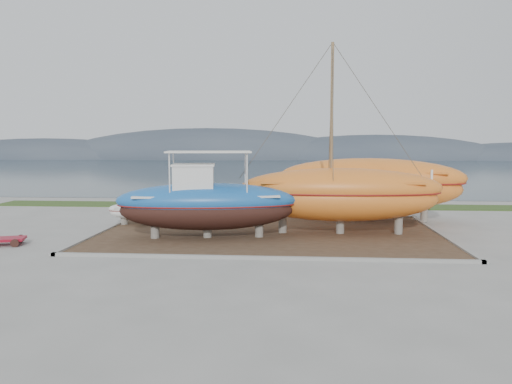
# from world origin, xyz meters

# --- Properties ---
(ground) EXTENTS (140.00, 140.00, 0.00)m
(ground) POSITION_xyz_m (0.00, 0.00, 0.00)
(ground) COLOR gray
(ground) RESTS_ON ground
(dirt_patch) EXTENTS (18.00, 12.00, 0.06)m
(dirt_patch) POSITION_xyz_m (0.00, 4.00, 0.03)
(dirt_patch) COLOR #422D1E
(dirt_patch) RESTS_ON ground
(curb_frame) EXTENTS (18.60, 12.60, 0.15)m
(curb_frame) POSITION_xyz_m (0.00, 4.00, 0.07)
(curb_frame) COLOR gray
(curb_frame) RESTS_ON ground
(grass_strip) EXTENTS (44.00, 3.00, 0.08)m
(grass_strip) POSITION_xyz_m (0.00, 15.50, 0.04)
(grass_strip) COLOR #284219
(grass_strip) RESTS_ON ground
(sea) EXTENTS (260.00, 100.00, 0.04)m
(sea) POSITION_xyz_m (0.00, 70.00, 0.00)
(sea) COLOR #1B2D37
(sea) RESTS_ON ground
(mountain_ridge) EXTENTS (200.00, 36.00, 20.00)m
(mountain_ridge) POSITION_xyz_m (0.00, 125.00, 0.00)
(mountain_ridge) COLOR #333D49
(mountain_ridge) RESTS_ON ground
(blue_caique) EXTENTS (9.57, 4.17, 4.45)m
(blue_caique) POSITION_xyz_m (-3.09, 2.32, 2.29)
(blue_caique) COLOR #1B5DAC
(blue_caique) RESTS_ON dirt_patch
(white_dinghy) EXTENTS (4.51, 2.14, 1.30)m
(white_dinghy) POSITION_xyz_m (-7.52, 6.15, 0.71)
(white_dinghy) COLOR white
(white_dinghy) RESTS_ON dirt_patch
(orange_sailboat) EXTENTS (10.78, 3.34, 10.06)m
(orange_sailboat) POSITION_xyz_m (3.84, 4.03, 5.09)
(orange_sailboat) COLOR orange
(orange_sailboat) RESTS_ON dirt_patch
(orange_bare_hull) EXTENTS (11.96, 5.54, 3.78)m
(orange_bare_hull) POSITION_xyz_m (6.07, 8.90, 1.95)
(orange_bare_hull) COLOR orange
(orange_bare_hull) RESTS_ON dirt_patch
(red_trailer) EXTENTS (2.78, 1.94, 0.36)m
(red_trailer) POSITION_xyz_m (-12.50, -0.06, 0.18)
(red_trailer) COLOR maroon
(red_trailer) RESTS_ON ground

